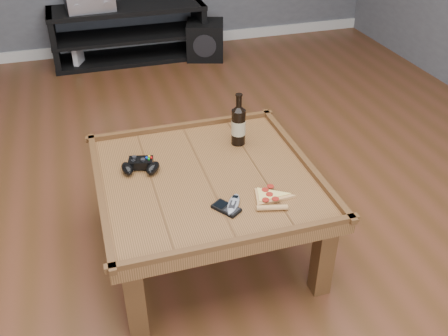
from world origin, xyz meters
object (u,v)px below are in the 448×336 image
object	(u,v)px
coffee_table	(207,186)
av_receiver	(89,1)
beer_bottle	(238,124)
pizza_slice	(270,198)
media_console	(129,34)
remote_control	(233,204)
smartphone	(226,208)
subwoofer	(205,40)
game_console	(78,57)
game_controller	(140,166)

from	to	relation	value
coffee_table	av_receiver	xyz separation A→B (m)	(-0.31, 2.74, 0.18)
beer_bottle	pizza_slice	distance (m)	0.50
media_console	av_receiver	xyz separation A→B (m)	(-0.31, -0.01, 0.32)
coffee_table	beer_bottle	size ratio (longest dim) A/B	3.73
media_console	remote_control	size ratio (longest dim) A/B	8.95
media_console	pizza_slice	world-z (taller)	media_console
smartphone	subwoofer	xyz separation A→B (m)	(0.67, 2.86, -0.29)
coffee_table	media_console	xyz separation A→B (m)	(0.00, 2.75, -0.15)
remote_control	av_receiver	distance (m)	3.02
beer_bottle	game_console	distance (m)	2.58
pizza_slice	game_console	world-z (taller)	pizza_slice
coffee_table	game_controller	world-z (taller)	game_controller
pizza_slice	game_console	xyz separation A→B (m)	(-0.70, 2.93, -0.36)
subwoofer	coffee_table	bearing A→B (deg)	-87.90
beer_bottle	remote_control	bearing A→B (deg)	-110.54
coffee_table	subwoofer	xyz separation A→B (m)	(0.69, 2.59, -0.22)
coffee_table	beer_bottle	world-z (taller)	beer_bottle
media_console	game_controller	size ratio (longest dim) A/B	7.09
game_controller	game_console	distance (m)	2.58
subwoofer	smartphone	bearing A→B (deg)	-86.28
beer_bottle	av_receiver	xyz separation A→B (m)	(-0.55, 2.50, 0.01)
av_receiver	game_controller	bearing A→B (deg)	-93.52
coffee_table	smartphone	size ratio (longest dim) A/B	7.66
smartphone	subwoofer	size ratio (longest dim) A/B	0.32
game_console	game_controller	bearing A→B (deg)	-61.43
game_controller	pizza_slice	bearing A→B (deg)	-23.25
smartphone	subwoofer	distance (m)	2.95
game_console	subwoofer	bearing A→B (deg)	19.90
beer_bottle	remote_control	xyz separation A→B (m)	(-0.19, -0.50, -0.10)
game_controller	av_receiver	distance (m)	2.61
remote_control	av_receiver	size ratio (longest dim) A/B	0.36
beer_bottle	subwoofer	distance (m)	2.43
pizza_slice	av_receiver	size ratio (longest dim) A/B	0.62
beer_bottle	game_controller	world-z (taller)	beer_bottle
pizza_slice	game_console	distance (m)	3.03
pizza_slice	av_receiver	bearing A→B (deg)	114.12
smartphone	remote_control	world-z (taller)	remote_control
game_console	media_console	bearing A→B (deg)	32.52
media_console	beer_bottle	world-z (taller)	beer_bottle
game_console	beer_bottle	bearing A→B (deg)	-49.48
coffee_table	beer_bottle	bearing A→B (deg)	45.68
game_controller	smartphone	size ratio (longest dim) A/B	1.47
remote_control	game_console	bearing A→B (deg)	130.02
smartphone	game_controller	bearing A→B (deg)	91.95
game_console	coffee_table	bearing A→B (deg)	-55.68
av_receiver	game_console	world-z (taller)	av_receiver
smartphone	game_console	bearing A→B (deg)	65.06
remote_control	smartphone	bearing A→B (deg)	-129.95
game_controller	game_console	xyz separation A→B (m)	(-0.20, 2.54, -0.37)
av_receiver	smartphone	bearing A→B (deg)	-87.94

